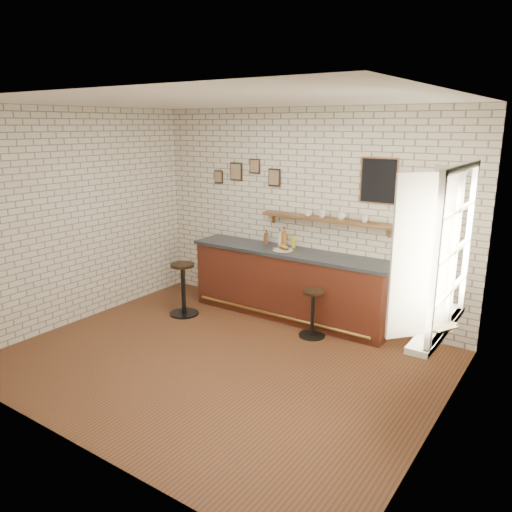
% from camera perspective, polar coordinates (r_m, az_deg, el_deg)
% --- Properties ---
extents(ground, '(5.00, 5.00, 0.00)m').
position_cam_1_polar(ground, '(6.16, -4.10, -11.85)').
color(ground, brown).
rests_on(ground, ground).
extents(bar_counter, '(3.10, 0.65, 1.01)m').
position_cam_1_polar(bar_counter, '(7.29, 3.82, -3.21)').
color(bar_counter, '#562216').
rests_on(bar_counter, ground).
extents(sandwich_plate, '(0.28, 0.28, 0.01)m').
position_cam_1_polar(sandwich_plate, '(7.16, 3.09, 0.70)').
color(sandwich_plate, white).
rests_on(sandwich_plate, bar_counter).
extents(ciabatta_sandwich, '(0.20, 0.14, 0.07)m').
position_cam_1_polar(ciabatta_sandwich, '(7.14, 3.15, 0.99)').
color(ciabatta_sandwich, tan).
rests_on(ciabatta_sandwich, sandwich_plate).
extents(potato_chips, '(0.27, 0.20, 0.00)m').
position_cam_1_polar(potato_chips, '(7.17, 2.89, 0.79)').
color(potato_chips, '#E5A151').
rests_on(potato_chips, sandwich_plate).
extents(bitters_bottle_brown, '(0.07, 0.07, 0.21)m').
position_cam_1_polar(bitters_bottle_brown, '(7.53, 1.18, 2.07)').
color(bitters_bottle_brown, brown).
rests_on(bitters_bottle_brown, bar_counter).
extents(bitters_bottle_white, '(0.06, 0.06, 0.24)m').
position_cam_1_polar(bitters_bottle_white, '(7.40, 2.76, 1.91)').
color(bitters_bottle_white, silver).
rests_on(bitters_bottle_white, bar_counter).
extents(bitters_bottle_amber, '(0.07, 0.07, 0.29)m').
position_cam_1_polar(bitters_bottle_amber, '(7.37, 3.22, 2.01)').
color(bitters_bottle_amber, '#AA641B').
rests_on(bitters_bottle_amber, bar_counter).
extents(condiment_bottle_yellow, '(0.06, 0.06, 0.20)m').
position_cam_1_polar(condiment_bottle_yellow, '(7.29, 4.29, 1.58)').
color(condiment_bottle_yellow, gold).
rests_on(condiment_bottle_yellow, bar_counter).
extents(bar_stool_left, '(0.44, 0.44, 0.79)m').
position_cam_1_polar(bar_stool_left, '(7.48, -8.31, -3.56)').
color(bar_stool_left, black).
rests_on(bar_stool_left, ground).
extents(bar_stool_right, '(0.36, 0.36, 0.64)m').
position_cam_1_polar(bar_stool_right, '(6.71, 6.48, -6.37)').
color(bar_stool_right, black).
rests_on(bar_stool_right, ground).
extents(wall_shelf, '(2.00, 0.18, 0.18)m').
position_cam_1_polar(wall_shelf, '(7.02, 7.98, 4.16)').
color(wall_shelf, brown).
rests_on(wall_shelf, ground).
extents(shelf_cup_a, '(0.15, 0.15, 0.09)m').
position_cam_1_polar(shelf_cup_a, '(7.13, 6.00, 4.92)').
color(shelf_cup_a, white).
rests_on(shelf_cup_a, wall_shelf).
extents(shelf_cup_b, '(0.14, 0.14, 0.10)m').
position_cam_1_polar(shelf_cup_b, '(7.03, 7.56, 4.77)').
color(shelf_cup_b, white).
rests_on(shelf_cup_b, wall_shelf).
extents(shelf_cup_c, '(0.16, 0.16, 0.10)m').
position_cam_1_polar(shelf_cup_c, '(6.91, 9.74, 4.51)').
color(shelf_cup_c, white).
rests_on(shelf_cup_c, wall_shelf).
extents(shelf_cup_d, '(0.12, 0.12, 0.10)m').
position_cam_1_polar(shelf_cup_d, '(6.78, 12.33, 4.19)').
color(shelf_cup_d, white).
rests_on(shelf_cup_d, wall_shelf).
extents(back_wall_decor, '(2.96, 0.02, 0.56)m').
position_cam_1_polar(back_wall_decor, '(7.08, 7.16, 8.93)').
color(back_wall_decor, black).
rests_on(back_wall_decor, ground).
extents(window_sill, '(0.20, 1.35, 0.06)m').
position_cam_1_polar(window_sill, '(5.06, 20.05, -7.69)').
color(window_sill, white).
rests_on(window_sill, ground).
extents(casement_window, '(0.40, 1.30, 1.56)m').
position_cam_1_polar(casement_window, '(4.85, 20.35, 0.63)').
color(casement_window, white).
rests_on(casement_window, ground).
extents(book_lower, '(0.19, 0.25, 0.02)m').
position_cam_1_polar(book_lower, '(5.02, 19.78, -7.34)').
color(book_lower, tan).
rests_on(book_lower, window_sill).
extents(book_upper, '(0.27, 0.29, 0.02)m').
position_cam_1_polar(book_upper, '(4.98, 19.68, -7.27)').
color(book_upper, tan).
rests_on(book_upper, book_lower).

